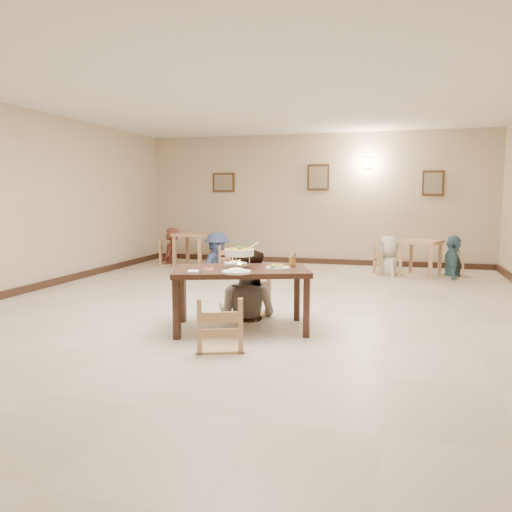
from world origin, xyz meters
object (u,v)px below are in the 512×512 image
(bg_table_right, at_px, (421,247))
(bg_diner_a, at_px, (170,228))
(bg_chair_rl, at_px, (389,249))
(curry_warmer, at_px, (239,253))
(bg_chair_rr, at_px, (453,255))
(bg_chair_ll, at_px, (171,242))
(bg_diner_c, at_px, (389,236))
(bg_diner_b, at_px, (217,232))
(drink_glass, at_px, (293,260))
(chair_far, at_px, (247,276))
(bg_diner_d, at_px, (454,235))
(bg_table_left, at_px, (193,239))
(chair_near, at_px, (219,298))
(main_table, at_px, (241,275))
(bg_chair_lr, at_px, (217,245))
(main_diner, at_px, (247,248))

(bg_table_right, height_order, bg_diner_a, bg_diner_a)
(bg_table_right, relative_size, bg_chair_rl, 0.90)
(curry_warmer, xyz_separation_m, bg_chair_rr, (2.89, 4.81, -0.49))
(bg_chair_ll, xyz_separation_m, bg_diner_c, (4.87, -0.15, 0.25))
(bg_diner_b, bearing_deg, drink_glass, -141.64)
(chair_far, distance_m, bg_chair_ll, 5.30)
(bg_diner_c, relative_size, bg_diner_d, 0.96)
(drink_glass, xyz_separation_m, bg_table_left, (-3.21, 4.61, -0.20))
(bg_diner_a, xyz_separation_m, bg_diner_b, (1.18, -0.12, -0.07))
(chair_near, distance_m, bg_diner_d, 6.29)
(bg_diner_d, bearing_deg, bg_chair_rr, 0.00)
(curry_warmer, bearing_deg, chair_near, -88.11)
(curry_warmer, relative_size, bg_diner_c, 0.25)
(bg_table_left, height_order, bg_diner_a, bg_diner_a)
(bg_chair_ll, xyz_separation_m, bg_chair_rl, (4.87, -0.15, -0.03))
(bg_chair_rr, bearing_deg, chair_near, -20.70)
(drink_glass, distance_m, bg_diner_b, 5.26)
(main_table, bearing_deg, bg_chair_rl, 52.47)
(bg_table_left, distance_m, bg_diner_b, 0.62)
(curry_warmer, bearing_deg, chair_far, 98.20)
(bg_chair_lr, distance_m, bg_chair_rr, 4.92)
(bg_chair_rl, bearing_deg, bg_chair_rr, -110.62)
(main_table, bearing_deg, curry_warmer, 113.09)
(chair_near, xyz_separation_m, drink_glass, (0.56, 1.04, 0.28))
(chair_far, bearing_deg, bg_chair_rr, 65.09)
(chair_far, bearing_deg, bg_chair_ll, 136.68)
(main_table, relative_size, bg_diner_b, 1.12)
(curry_warmer, xyz_separation_m, bg_diner_d, (2.89, 4.81, -0.10))
(bg_table_right, distance_m, bg_diner_d, 0.66)
(bg_table_right, relative_size, bg_diner_a, 0.54)
(chair_far, xyz_separation_m, chair_near, (0.12, -1.43, -0.01))
(bg_diner_d, bearing_deg, bg_table_right, 97.42)
(bg_table_right, bearing_deg, bg_table_left, 178.63)
(main_diner, height_order, bg_diner_d, main_diner)
(chair_near, xyz_separation_m, bg_diner_c, (1.63, 5.56, 0.25))
(bg_table_left, bearing_deg, bg_chair_rr, -0.66)
(main_table, distance_m, bg_table_right, 5.29)
(bg_diner_b, height_order, bg_diner_c, bg_diner_b)
(drink_glass, xyz_separation_m, bg_diner_c, (1.07, 4.52, -0.03))
(chair_near, xyz_separation_m, curry_warmer, (-0.03, 0.78, 0.39))
(bg_chair_rr, bearing_deg, bg_table_right, -78.61)
(main_diner, xyz_separation_m, bg_chair_rr, (2.97, 4.22, -0.48))
(main_diner, distance_m, bg_diner_c, 4.55)
(bg_diner_b, bearing_deg, bg_chair_ll, 92.90)
(bg_chair_rr, bearing_deg, bg_diner_b, -83.71)
(chair_far, bearing_deg, curry_warmer, -71.11)
(chair_far, xyz_separation_m, main_diner, (0.01, -0.06, 0.37))
(curry_warmer, relative_size, bg_table_left, 0.48)
(bg_chair_rl, height_order, bg_chair_rr, bg_chair_rl)
(bg_chair_ll, bearing_deg, main_table, -168.32)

